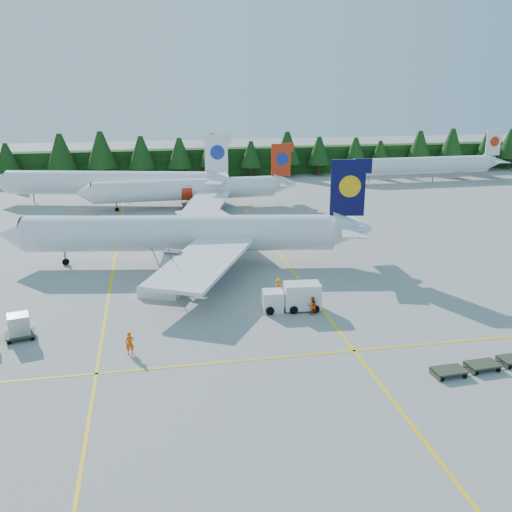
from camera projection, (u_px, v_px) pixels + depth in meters
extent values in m
plane|color=gray|center=(266.00, 326.00, 50.12)|extent=(320.00, 320.00, 0.00)
cube|color=yellow|center=(114.00, 265.00, 66.40)|extent=(0.25, 120.00, 0.01)
cube|color=yellow|center=(281.00, 256.00, 69.94)|extent=(0.25, 120.00, 0.01)
cube|color=yellow|center=(281.00, 357.00, 44.49)|extent=(80.00, 0.25, 0.01)
cube|color=black|center=(191.00, 163.00, 126.14)|extent=(220.00, 4.00, 6.00)
cylinder|color=silver|center=(180.00, 233.00, 65.74)|extent=(35.55, 9.79, 4.16)
cone|color=silver|center=(13.00, 234.00, 65.29)|extent=(3.54, 4.57, 4.16)
cube|color=#070836|center=(348.00, 188.00, 64.65)|extent=(3.96, 1.00, 6.44)
cube|color=silver|center=(211.00, 220.00, 74.43)|extent=(8.53, 16.35, 1.18)
cylinder|color=gray|center=(194.00, 237.00, 72.14)|extent=(3.84, 2.72, 2.18)
cube|color=silver|center=(202.00, 262.00, 57.57)|extent=(12.68, 16.71, 1.18)
cylinder|color=gray|center=(185.00, 267.00, 60.63)|extent=(3.84, 2.72, 2.18)
cylinder|color=gray|center=(65.00, 258.00, 66.28)|extent=(0.25, 0.25, 1.77)
cylinder|color=silver|center=(186.00, 189.00, 94.75)|extent=(30.05, 4.34, 3.53)
cone|color=silver|center=(85.00, 193.00, 91.47)|extent=(2.56, 3.59, 3.53)
cube|color=red|center=(281.00, 160.00, 96.74)|extent=(3.36, 0.40, 5.46)
cube|color=silver|center=(197.00, 184.00, 102.44)|extent=(9.41, 14.22, 1.00)
cylinder|color=gray|center=(188.00, 194.00, 100.23)|extent=(3.05, 1.93, 1.85)
cube|color=silver|center=(208.00, 201.00, 88.46)|extent=(8.81, 14.17, 1.00)
cylinder|color=gray|center=(195.00, 206.00, 90.69)|extent=(3.05, 1.93, 1.85)
cylinder|color=gray|center=(117.00, 207.00, 93.17)|extent=(0.21, 0.21, 1.50)
cylinder|color=silver|center=(108.00, 183.00, 97.85)|extent=(34.74, 11.78, 4.08)
cone|color=silver|center=(0.00, 182.00, 98.57)|extent=(3.70, 4.62, 4.08)
cube|color=silver|center=(216.00, 153.00, 95.60)|extent=(3.86, 1.22, 6.33)
cylinder|color=gray|center=(34.00, 199.00, 99.21)|extent=(0.24, 0.24, 1.63)
cylinder|color=silver|center=(421.00, 166.00, 120.38)|extent=(30.48, 4.20, 3.58)
cone|color=silver|center=(347.00, 168.00, 117.15)|extent=(2.58, 3.63, 3.58)
cube|color=silver|center=(493.00, 142.00, 122.29)|extent=(3.41, 0.38, 5.55)
cylinder|color=gray|center=(369.00, 179.00, 118.85)|extent=(0.21, 0.21, 1.43)
cube|color=silver|center=(160.00, 291.00, 56.94)|extent=(4.59, 3.56, 1.07)
cube|color=gray|center=(166.00, 269.00, 58.24)|extent=(2.95, 4.17, 2.88)
cube|color=gray|center=(172.00, 251.00, 59.66)|extent=(2.06, 1.76, 0.12)
cube|color=white|center=(273.00, 301.00, 53.17)|extent=(1.98, 1.98, 1.94)
cube|color=black|center=(273.00, 296.00, 53.03)|extent=(1.70, 1.87, 0.83)
cube|color=white|center=(302.00, 296.00, 53.33)|extent=(3.47, 2.28, 2.40)
cube|color=#343A2A|center=(449.00, 370.00, 41.63)|extent=(2.44, 1.61, 0.14)
cube|color=#343A2A|center=(483.00, 364.00, 42.50)|extent=(2.44, 1.61, 0.14)
cube|color=#343A2A|center=(20.00, 334.00, 47.50)|extent=(2.73, 2.33, 0.15)
cube|color=#B9BBBE|center=(19.00, 324.00, 47.23)|extent=(2.00, 1.96, 1.66)
imported|color=#FF5005|center=(130.00, 343.00, 44.75)|extent=(0.69, 0.46, 1.86)
imported|color=#E23E04|center=(312.00, 306.00, 52.39)|extent=(0.93, 0.79, 1.68)
imported|color=orange|center=(279.00, 286.00, 57.36)|extent=(0.76, 0.82, 1.65)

